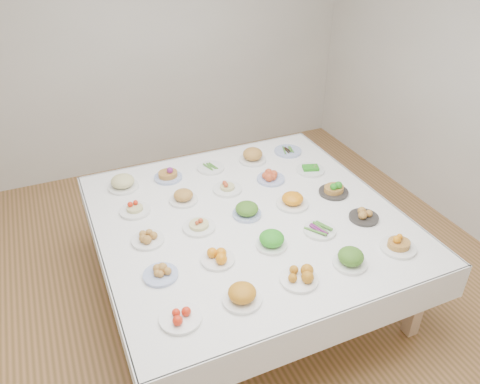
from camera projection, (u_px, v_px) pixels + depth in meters
name	position (u px, v px, depth m)	size (l,w,h in m)	color
room_envelope	(223.00, 82.00, 2.97)	(5.02, 5.02, 2.81)	#A36F44
display_table	(248.00, 223.00, 3.63)	(2.26, 2.26, 0.75)	white
dish_0	(180.00, 314.00, 2.69)	(0.24, 0.24, 0.11)	white
dish_1	(242.00, 294.00, 2.81)	(0.24, 0.24, 0.13)	white
dish_2	(299.00, 275.00, 2.96)	(0.24, 0.24, 0.11)	white
dish_3	(351.00, 257.00, 3.09)	(0.25, 0.25, 0.14)	white
dish_4	(399.00, 242.00, 3.23)	(0.24, 0.24, 0.14)	white
dish_5	(160.00, 272.00, 3.01)	(0.22, 0.22, 0.09)	#4C66B2
dish_6	(218.00, 256.00, 3.13)	(0.23, 0.23, 0.11)	white
dish_7	(272.00, 238.00, 3.25)	(0.24, 0.24, 0.14)	white
dish_8	(320.00, 229.00, 3.42)	(0.23, 0.23, 0.05)	white
dish_9	(364.00, 214.00, 3.54)	(0.22, 0.22, 0.10)	#2B2927
dish_10	(148.00, 237.00, 3.31)	(0.23, 0.23, 0.10)	white
dish_11	(199.00, 223.00, 3.44)	(0.24, 0.24, 0.11)	white
dish_12	(247.00, 209.00, 3.57)	(0.22, 0.22, 0.13)	#4C66B2
dish_13	(293.00, 197.00, 3.68)	(0.25, 0.25, 0.16)	white
dish_14	(334.00, 186.00, 3.83)	(0.24, 0.24, 0.15)	#2B2927
dish_15	(135.00, 207.00, 3.61)	(0.24, 0.24, 0.12)	white
dish_16	(183.00, 195.00, 3.74)	(0.23, 0.23, 0.13)	white
dish_17	(227.00, 185.00, 3.88)	(0.24, 0.24, 0.12)	white
dish_18	(271.00, 176.00, 4.02)	(0.24, 0.24, 0.11)	#4C66B2
dish_19	(311.00, 168.00, 4.16)	(0.25, 0.25, 0.09)	white
dish_20	(122.00, 180.00, 3.90)	(0.25, 0.25, 0.16)	white
dish_21	(168.00, 172.00, 4.04)	(0.24, 0.24, 0.14)	#4C66B2
dish_22	(211.00, 167.00, 4.20)	(0.24, 0.24, 0.05)	white
dish_23	(253.00, 154.00, 4.30)	(0.29, 0.29, 0.16)	white
dish_24	(288.00, 151.00, 4.47)	(0.25, 0.25, 0.05)	#4C66B2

